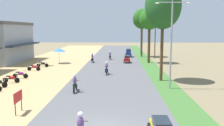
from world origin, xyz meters
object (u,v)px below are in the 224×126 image
street_signboard (18,98)px  car_hatchback_red (127,59)px  utility_pole_far (161,37)px  motorbike_ahead_third (107,68)px  parked_motorbike_sixth (34,67)px  streetlamp_mid (141,33)px  median_tree_nearest (163,6)px  median_tree_third (142,19)px  parked_motorbike_fourth (11,78)px  vendor_umbrella (59,50)px  motorbike_ahead_fifth (110,55)px  motorbike_ahead_second (75,83)px  motorbike_ahead_fourth (92,58)px  parked_motorbike_fifth (21,74)px  parked_motorbike_seventh (43,64)px  utility_pole_near (155,36)px  median_tree_second (150,20)px  streetlamp_near (171,39)px  car_van_blue (128,52)px

street_signboard → car_hatchback_red: (8.06, 24.61, -0.36)m
utility_pole_far → motorbike_ahead_third: size_ratio=4.78×
parked_motorbike_sixth → streetlamp_mid: size_ratio=0.21×
median_tree_nearest → streetlamp_mid: (0.24, 29.23, -3.20)m
median_tree_third → streetlamp_mid: 6.55m
parked_motorbike_fourth → motorbike_ahead_third: (9.79, 4.99, 0.30)m
vendor_umbrella → motorbike_ahead_fifth: bearing=31.5°
parked_motorbike_fourth → motorbike_ahead_second: motorbike_ahead_second is taller
median_tree_nearest → motorbike_ahead_fourth: median_tree_nearest is taller
vendor_umbrella → motorbike_ahead_third: 12.90m
parked_motorbike_fifth → parked_motorbike_seventh: 8.17m
utility_pole_near → motorbike_ahead_fourth: size_ratio=4.64×
median_tree_second → median_tree_third: bearing=92.3°
median_tree_nearest → car_hatchback_red: (-3.35, 13.85, -7.35)m
street_signboard → median_tree_nearest: 17.17m
parked_motorbike_fourth → motorbike_ahead_third: bearing=27.0°
car_hatchback_red → streetlamp_near: bearing=-78.3°
median_tree_nearest → parked_motorbike_sixth: bearing=160.7°
vendor_umbrella → car_van_blue: (11.80, 9.40, -1.28)m
median_tree_second → streetlamp_near: median_tree_second is taller
parked_motorbike_sixth → median_tree_nearest: (16.26, -5.69, 7.55)m
utility_pole_near → utility_pole_far: bearing=-91.1°
median_tree_third → utility_pole_far: median_tree_third is taller
median_tree_third → utility_pole_far: (2.18, -10.35, -3.22)m
car_van_blue → motorbike_ahead_third: bearing=-100.2°
median_tree_third → motorbike_ahead_fifth: (-6.33, -5.32, -6.86)m
parked_motorbike_sixth → median_tree_nearest: 18.81m
utility_pole_far → motorbike_ahead_second: bearing=-120.7°
car_van_blue → motorbike_ahead_fourth: (-6.40, -8.36, -0.17)m
parked_motorbike_sixth → motorbike_ahead_fifth: (9.90, 12.32, 0.30)m
parked_motorbike_fifth → utility_pole_near: (18.31, 20.07, 3.81)m
street_signboard → car_van_blue: car_van_blue is taller
streetlamp_mid → median_tree_nearest: bearing=-90.5°
parked_motorbike_fourth → motorbike_ahead_third: 10.99m
parked_motorbike_fourth → street_signboard: (4.59, -9.04, 0.55)m
parked_motorbike_seventh → median_tree_second: median_tree_second is taller
parked_motorbike_fourth → motorbike_ahead_second: bearing=-25.0°
parked_motorbike_sixth → vendor_umbrella: vendor_umbrella is taller
parked_motorbike_fourth → car_van_blue: bearing=61.2°
parked_motorbike_fifth → median_tree_third: size_ratio=0.18×
motorbike_ahead_fifth → streetlamp_near: bearing=-73.0°
parked_motorbike_sixth → vendor_umbrella: size_ratio=0.71×
street_signboard → streetlamp_near: 14.19m
streetlamp_mid → utility_pole_near: bearing=-76.4°
car_hatchback_red → motorbike_ahead_third: bearing=-105.1°
parked_motorbike_fifth → motorbike_ahead_fifth: (9.65, 17.36, 0.30)m
parked_motorbike_seventh → median_tree_third: (16.02, 14.52, 7.16)m
vendor_umbrella → car_hatchback_red: bearing=4.5°
parked_motorbike_sixth → car_van_blue: size_ratio=0.75×
vendor_umbrella → car_van_blue: vendor_umbrella is taller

